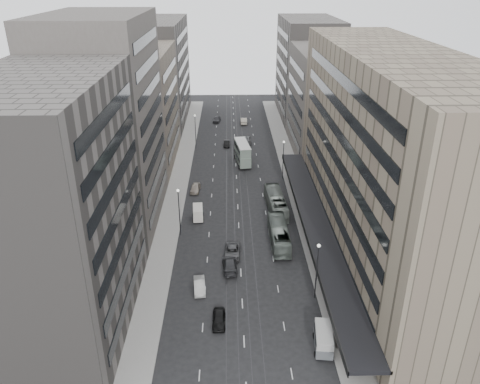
{
  "coord_description": "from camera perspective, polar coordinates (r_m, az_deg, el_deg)",
  "views": [
    {
      "loc": [
        -1.56,
        -55.29,
        39.38
      ],
      "look_at": [
        0.29,
        17.51,
        5.14
      ],
      "focal_mm": 35.0,
      "sensor_mm": 36.0,
      "label": 1
    }
  ],
  "objects": [
    {
      "name": "sidewalk_left",
      "position": [
        101.31,
        -7.26,
        2.14
      ],
      "size": [
        4.0,
        125.0,
        0.15
      ],
      "primitive_type": "cube",
      "color": "gray",
      "rests_on": "ground"
    },
    {
      "name": "building_left_c",
      "position": [
        106.67,
        -12.37,
        10.01
      ],
      "size": [
        15.0,
        28.0,
        25.0
      ],
      "primitive_type": "cube",
      "color": "#766C5C",
      "rests_on": "ground"
    },
    {
      "name": "ground",
      "position": [
        67.89,
        0.13,
        -10.27
      ],
      "size": [
        220.0,
        220.0,
        0.0
      ],
      "primitive_type": "plane",
      "color": "black",
      "rests_on": "ground"
    },
    {
      "name": "lamp_right_far",
      "position": [
        97.19,
        5.31,
        4.48
      ],
      "size": [
        0.44,
        0.44,
        8.32
      ],
      "color": "#262628",
      "rests_on": "ground"
    },
    {
      "name": "sedan_3",
      "position": [
        69.06,
        -1.26,
        -8.82
      ],
      "size": [
        2.36,
        5.39,
        1.54
      ],
      "primitive_type": "imported",
      "rotation": [
        0.0,
        0.0,
        3.18
      ],
      "color": "#292A2C",
      "rests_on": "ground"
    },
    {
      "name": "sedan_8",
      "position": [
        137.55,
        -2.86,
        8.87
      ],
      "size": [
        2.45,
        4.96,
        1.63
      ],
      "primitive_type": "imported",
      "rotation": [
        0.0,
        0.0,
        -0.11
      ],
      "color": "#2B2B2E",
      "rests_on": "ground"
    },
    {
      "name": "building_left_d",
      "position": [
        138.11,
        -10.04,
        14.22
      ],
      "size": [
        15.0,
        38.0,
        28.0
      ],
      "primitive_type": "cube",
      "color": "#5D5854",
      "rests_on": "ground"
    },
    {
      "name": "sedan_5",
      "position": [
        117.53,
        -1.62,
        5.95
      ],
      "size": [
        1.54,
        4.17,
        1.36
      ],
      "primitive_type": "imported",
      "rotation": [
        0.0,
        0.0,
        -0.02
      ],
      "color": "black",
      "rests_on": "ground"
    },
    {
      "name": "building_left_a",
      "position": [
        56.82,
        -21.86,
        -2.18
      ],
      "size": [
        15.0,
        28.0,
        30.0
      ],
      "primitive_type": "cube",
      "color": "#5D5854",
      "rests_on": "ground"
    },
    {
      "name": "building_right_mid",
      "position": [
        113.1,
        10.54,
        10.76
      ],
      "size": [
        15.0,
        28.0,
        24.0
      ],
      "primitive_type": "cube",
      "color": "#504A45",
      "rests_on": "ground"
    },
    {
      "name": "sedan_4",
      "position": [
        92.92,
        -5.46,
        0.49
      ],
      "size": [
        2.1,
        4.53,
        1.5
      ],
      "primitive_type": "imported",
      "rotation": [
        0.0,
        0.0,
        -0.07
      ],
      "color": "#9F9283",
      "rests_on": "ground"
    },
    {
      "name": "sedan_9",
      "position": [
        135.76,
        0.46,
        8.69
      ],
      "size": [
        1.87,
        5.18,
        1.7
      ],
      "primitive_type": "imported",
      "rotation": [
        0.0,
        0.0,
        3.13
      ],
      "color": "#B6AC96",
      "rests_on": "ground"
    },
    {
      "name": "sidewalk_right",
      "position": [
        101.68,
        6.33,
        2.28
      ],
      "size": [
        4.0,
        125.0,
        0.15
      ],
      "primitive_type": "cube",
      "color": "gray",
      "rests_on": "ground"
    },
    {
      "name": "lamp_left_near",
      "position": [
        75.91,
        -7.46,
        -1.81
      ],
      "size": [
        0.44,
        0.44,
        8.32
      ],
      "color": "#262628",
      "rests_on": "ground"
    },
    {
      "name": "pedestrian",
      "position": [
        55.24,
        15.21,
        -20.03
      ],
      "size": [
        0.67,
        0.55,
        1.59
      ],
      "primitive_type": "imported",
      "rotation": [
        0.0,
        0.0,
        3.47
      ],
      "color": "black",
      "rests_on": "sidewalk_right"
    },
    {
      "name": "double_decker",
      "position": [
        105.71,
        0.3,
        4.84
      ],
      "size": [
        3.73,
        9.18,
        4.88
      ],
      "rotation": [
        0.0,
        0.0,
        0.13
      ],
      "color": "slate",
      "rests_on": "ground"
    },
    {
      "name": "department_store",
      "position": [
        71.63,
        17.42,
        4.05
      ],
      "size": [
        19.2,
        60.0,
        30.0
      ],
      "color": "#7C6F5A",
      "rests_on": "ground"
    },
    {
      "name": "vw_microbus",
      "position": [
        56.96,
        10.16,
        -17.16
      ],
      "size": [
        2.55,
        4.8,
        2.48
      ],
      "rotation": [
        0.0,
        0.0,
        -0.12
      ],
      "color": "#565A5D",
      "rests_on": "ground"
    },
    {
      "name": "sedan_2",
      "position": [
        72.03,
        -0.94,
        -7.3
      ],
      "size": [
        2.65,
        5.21,
        1.41
      ],
      "primitive_type": "imported",
      "rotation": [
        0.0,
        0.0,
        -0.06
      ],
      "color": "#4C4D4F",
      "rests_on": "ground"
    },
    {
      "name": "sedan_1",
      "position": [
        65.21,
        -4.96,
        -11.31
      ],
      "size": [
        1.89,
        4.38,
        1.4
      ],
      "primitive_type": "imported",
      "rotation": [
        0.0,
        0.0,
        0.1
      ],
      "color": "#B8B8B4",
      "rests_on": "ground"
    },
    {
      "name": "building_left_b",
      "position": [
        80.11,
        -15.97,
        7.99
      ],
      "size": [
        15.0,
        26.0,
        34.0
      ],
      "primitive_type": "cube",
      "color": "#504A45",
      "rests_on": "ground"
    },
    {
      "name": "sedan_7",
      "position": [
        119.82,
        0.76,
        6.42
      ],
      "size": [
        2.5,
        5.87,
        1.69
      ],
      "primitive_type": "imported",
      "rotation": [
        0.0,
        0.0,
        3.17
      ],
      "color": "#5D5E60",
      "rests_on": "ground"
    },
    {
      "name": "panel_van",
      "position": [
        82.23,
        -5.15,
        -2.51
      ],
      "size": [
        2.08,
        3.87,
        2.37
      ],
      "rotation": [
        0.0,
        0.0,
        0.07
      ],
      "color": "beige",
      "rests_on": "ground"
    },
    {
      "name": "sedan_6",
      "position": [
        108.22,
        0.6,
        4.26
      ],
      "size": [
        3.12,
        5.53,
        1.46
      ],
      "primitive_type": "imported",
      "rotation": [
        0.0,
        0.0,
        3.0
      ],
      "color": "silver",
      "rests_on": "ground"
    },
    {
      "name": "building_right_far",
      "position": [
        141.5,
        8.22,
        14.6
      ],
      "size": [
        15.0,
        32.0,
        28.0
      ],
      "primitive_type": "cube",
      "color": "#5D5854",
      "rests_on": "ground"
    },
    {
      "name": "bus_near",
      "position": [
        75.1,
        4.76,
        -5.12
      ],
      "size": [
        2.75,
        11.49,
        3.2
      ],
      "primitive_type": "imported",
      "rotation": [
        0.0,
        0.0,
        3.15
      ],
      "color": "slate",
      "rests_on": "ground"
    },
    {
      "name": "bus_far",
      "position": [
        84.84,
        4.4,
        -1.3
      ],
      "size": [
        3.49,
        12.05,
        3.32
      ],
      "primitive_type": "imported",
      "rotation": [
        0.0,
        0.0,
        3.2
      ],
      "color": "gray",
      "rests_on": "ground"
    },
    {
      "name": "sedan_0",
      "position": [
        59.76,
        -2.6,
        -15.19
      ],
      "size": [
        1.65,
        4.08,
        1.39
      ],
      "primitive_type": "imported",
      "rotation": [
        0.0,
        0.0,
        -0.0
      ],
      "color": "black",
      "rests_on": "ground"
    },
    {
      "name": "lamp_left_far",
      "position": [
        115.75,
        -5.47,
        7.89
      ],
      "size": [
        0.44,
        0.44,
        8.32
      ],
      "color": "#262628",
      "rests_on": "ground"
    },
    {
      "name": "lamp_right_near",
      "position": [
        61.83,
        9.4,
        -8.76
      ],
      "size": [
        0.44,
        0.44,
        8.32
      ],
      "color": "#262628",
      "rests_on": "ground"
    }
  ]
}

